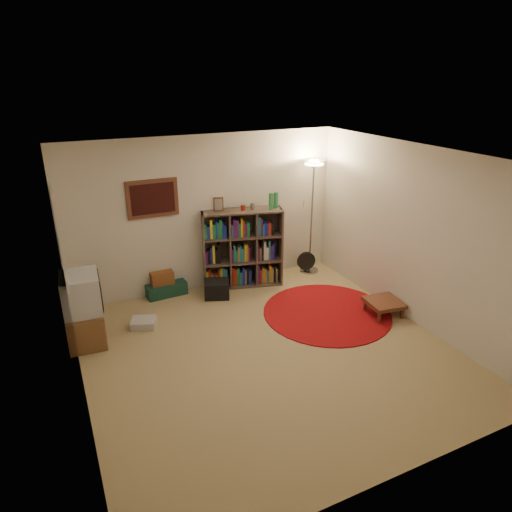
{
  "coord_description": "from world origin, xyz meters",
  "views": [
    {
      "loc": [
        -2.3,
        -4.46,
        3.37
      ],
      "look_at": [
        0.1,
        0.6,
        1.1
      ],
      "focal_mm": 32.0,
      "sensor_mm": 36.0,
      "label": 1
    }
  ],
  "objects_px": {
    "floor_lamp": "(313,180)",
    "floor_fan": "(306,262)",
    "suitcase": "(165,288)",
    "tv_stand": "(84,310)",
    "bookshelf": "(241,249)",
    "side_table": "(384,303)"
  },
  "relations": [
    {
      "from": "tv_stand",
      "to": "side_table",
      "type": "bearing_deg",
      "value": -11.53
    },
    {
      "from": "bookshelf",
      "to": "suitcase",
      "type": "height_order",
      "value": "bookshelf"
    },
    {
      "from": "floor_lamp",
      "to": "suitcase",
      "type": "height_order",
      "value": "floor_lamp"
    },
    {
      "from": "floor_fan",
      "to": "suitcase",
      "type": "bearing_deg",
      "value": 179.32
    },
    {
      "from": "suitcase",
      "to": "side_table",
      "type": "height_order",
      "value": "side_table"
    },
    {
      "from": "suitcase",
      "to": "side_table",
      "type": "xyz_separation_m",
      "value": [
        2.76,
        -2.08,
        0.09
      ]
    },
    {
      "from": "floor_lamp",
      "to": "floor_fan",
      "type": "height_order",
      "value": "floor_lamp"
    },
    {
      "from": "side_table",
      "to": "floor_fan",
      "type": "bearing_deg",
      "value": 97.41
    },
    {
      "from": "tv_stand",
      "to": "floor_fan",
      "type": "bearing_deg",
      "value": 14.37
    },
    {
      "from": "bookshelf",
      "to": "tv_stand",
      "type": "height_order",
      "value": "bookshelf"
    },
    {
      "from": "floor_fan",
      "to": "suitcase",
      "type": "xyz_separation_m",
      "value": [
        -2.52,
        0.25,
        -0.09
      ]
    },
    {
      "from": "floor_fan",
      "to": "side_table",
      "type": "bearing_deg",
      "value": -77.72
    },
    {
      "from": "floor_fan",
      "to": "tv_stand",
      "type": "xyz_separation_m",
      "value": [
        -3.83,
        -0.71,
        0.28
      ]
    },
    {
      "from": "floor_lamp",
      "to": "suitcase",
      "type": "distance_m",
      "value": 3.05
    },
    {
      "from": "floor_lamp",
      "to": "suitcase",
      "type": "bearing_deg",
      "value": 174.78
    },
    {
      "from": "bookshelf",
      "to": "side_table",
      "type": "height_order",
      "value": "bookshelf"
    },
    {
      "from": "floor_fan",
      "to": "suitcase",
      "type": "relative_size",
      "value": 0.58
    },
    {
      "from": "floor_lamp",
      "to": "floor_fan",
      "type": "bearing_deg",
      "value": -174.32
    },
    {
      "from": "bookshelf",
      "to": "side_table",
      "type": "relative_size",
      "value": 2.88
    },
    {
      "from": "floor_lamp",
      "to": "side_table",
      "type": "relative_size",
      "value": 3.69
    },
    {
      "from": "side_table",
      "to": "bookshelf",
      "type": "bearing_deg",
      "value": 128.55
    },
    {
      "from": "floor_lamp",
      "to": "tv_stand",
      "type": "relative_size",
      "value": 2.06
    }
  ]
}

